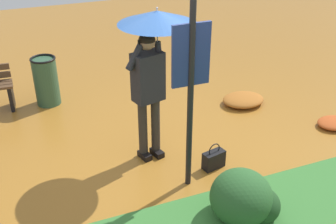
% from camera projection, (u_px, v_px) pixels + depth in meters
% --- Properties ---
extents(ground_plane, '(18.00, 18.00, 0.00)m').
position_uv_depth(ground_plane, '(173.00, 156.00, 5.66)').
color(ground_plane, '#9E6623').
extents(person_with_umbrella, '(0.96, 0.96, 2.04)m').
position_uv_depth(person_with_umbrella, '(153.00, 48.00, 4.97)').
color(person_with_umbrella, '#2D2823').
rests_on(person_with_umbrella, ground_plane).
extents(info_sign_post, '(0.44, 0.07, 2.30)m').
position_uv_depth(info_sign_post, '(191.00, 77.00, 4.46)').
color(info_sign_post, black).
rests_on(info_sign_post, ground_plane).
extents(handbag, '(0.32, 0.20, 0.37)m').
position_uv_depth(handbag, '(214.00, 159.00, 5.38)').
color(handbag, black).
rests_on(handbag, ground_plane).
extents(trash_bin, '(0.42, 0.42, 0.83)m').
position_uv_depth(trash_bin, '(46.00, 81.00, 6.85)').
color(trash_bin, '#2D5138').
rests_on(trash_bin, ground_plane).
extents(shrub_cluster, '(0.76, 0.69, 0.62)m').
position_uv_depth(shrub_cluster, '(245.00, 199.00, 4.46)').
color(shrub_cluster, '#285628').
rests_on(shrub_cluster, ground_plane).
extents(leaf_pile_near_person, '(0.72, 0.58, 0.16)m').
position_uv_depth(leaf_pile_near_person, '(243.00, 100.00, 6.99)').
color(leaf_pile_near_person, '#A86023').
rests_on(leaf_pile_near_person, ground_plane).
extents(leaf_pile_far_path, '(0.53, 0.43, 0.12)m').
position_uv_depth(leaf_pile_far_path, '(334.00, 123.00, 6.34)').
color(leaf_pile_far_path, '#B74C1E').
rests_on(leaf_pile_far_path, ground_plane).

